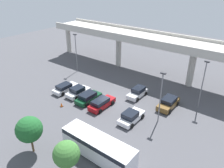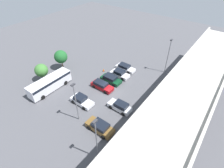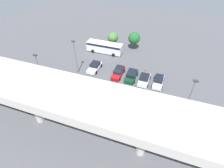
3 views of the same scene
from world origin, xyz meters
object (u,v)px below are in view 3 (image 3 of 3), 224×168
object	(u,v)px
parked_car_0	(158,81)
lamp_post_by_overpass	(189,98)
parked_car_2	(131,75)
lamp_post_mid_lot	(75,55)
parked_car_3	(118,72)
parked_car_4	(95,88)
parked_car_5	(95,67)
traffic_cone	(145,69)
shuttle_bus	(105,47)
tree_front_left	(134,38)
parked_car_1	(144,79)
parked_car_6	(69,82)
lamp_post_near_aisle	(40,70)
tree_front_centre	(113,38)

from	to	relation	value
parked_car_0	lamp_post_by_overpass	size ratio (longest dim) A/B	0.58
parked_car_2	lamp_post_mid_lot	distance (m)	12.35
parked_car_3	parked_car_4	world-z (taller)	parked_car_4
parked_car_3	parked_car_5	size ratio (longest dim) A/B	1.07
traffic_cone	lamp_post_mid_lot	bearing A→B (deg)	22.98
shuttle_bus	tree_front_left	world-z (taller)	tree_front_left
shuttle_bus	lamp_post_mid_lot	world-z (taller)	lamp_post_mid_lot
parked_car_0	traffic_cone	bearing A→B (deg)	-138.06
parked_car_2	parked_car_1	bearing A→B (deg)	81.98
parked_car_4	lamp_post_mid_lot	world-z (taller)	lamp_post_mid_lot
parked_car_1	lamp_post_mid_lot	xyz separation A→B (m)	(14.39, 1.64, 3.73)
parked_car_3	traffic_cone	size ratio (longest dim) A/B	6.90
parked_car_1	parked_car_4	world-z (taller)	parked_car_4
parked_car_2	lamp_post_mid_lot	world-z (taller)	lamp_post_mid_lot
parked_car_5	lamp_post_mid_lot	distance (m)	5.35
parked_car_5	tree_front_left	bearing A→B (deg)	154.29
parked_car_6	parked_car_1	bearing A→B (deg)	-66.81
parked_car_0	lamp_post_near_aisle	xyz separation A→B (m)	(20.49, 9.16, 3.87)
lamp_post_mid_lot	lamp_post_by_overpass	xyz separation A→B (m)	(-22.14, 5.73, 0.27)
lamp_post_near_aisle	traffic_cone	distance (m)	21.85
parked_car_3	lamp_post_near_aisle	bearing A→B (deg)	-52.38
parked_car_0	parked_car_1	distance (m)	2.85
lamp_post_near_aisle	lamp_post_by_overpass	world-z (taller)	lamp_post_by_overpass
parked_car_5	lamp_post_near_aisle	world-z (taller)	lamp_post_near_aisle
parked_car_3	traffic_cone	xyz separation A→B (m)	(-5.13, -3.73, -0.41)
parked_car_0	parked_car_6	bearing A→B (deg)	-69.12
parked_car_2	lamp_post_near_aisle	size ratio (longest dim) A/B	0.59
parked_car_3	lamp_post_by_overpass	size ratio (longest dim) A/B	0.60
tree_front_centre	traffic_cone	world-z (taller)	tree_front_centre
parked_car_4	traffic_cone	bearing A→B (deg)	-37.44
lamp_post_mid_lot	tree_front_centre	bearing A→B (deg)	-102.91
parked_car_5	tree_front_centre	distance (m)	11.81
parked_car_3	traffic_cone	distance (m)	6.36
parked_car_5	parked_car_6	bearing A→B (deg)	-21.42
tree_front_left	tree_front_centre	bearing A→B (deg)	3.86
lamp_post_near_aisle	traffic_cone	xyz separation A→B (m)	(-17.09, -12.95, -4.23)
parked_car_2	traffic_cone	size ratio (longest dim) A/B	6.58
lamp_post_mid_lot	shuttle_bus	bearing A→B (deg)	-102.41
parked_car_4	lamp_post_by_overpass	bearing A→B (deg)	-95.17
parked_car_3	shuttle_bus	bearing A→B (deg)	-141.91
lamp_post_by_overpass	tree_front_centre	bearing A→B (deg)	-46.13
tree_front_centre	parked_car_0	bearing A→B (deg)	139.63
parked_car_4	lamp_post_mid_lot	size ratio (longest dim) A/B	0.58
parked_car_6	shuttle_bus	world-z (taller)	shuttle_bus
parked_car_3	lamp_post_near_aisle	xyz separation A→B (m)	(11.96, 9.21, 3.83)
parked_car_2	parked_car_4	bearing A→B (deg)	-41.30
parked_car_0	lamp_post_by_overpass	xyz separation A→B (m)	(-4.93, 7.79, 4.03)
lamp_post_by_overpass	parked_car_0	bearing A→B (deg)	-57.68
parked_car_2	shuttle_bus	world-z (taller)	shuttle_bus
parked_car_0	traffic_cone	xyz separation A→B (m)	(3.40, -3.79, -0.36)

